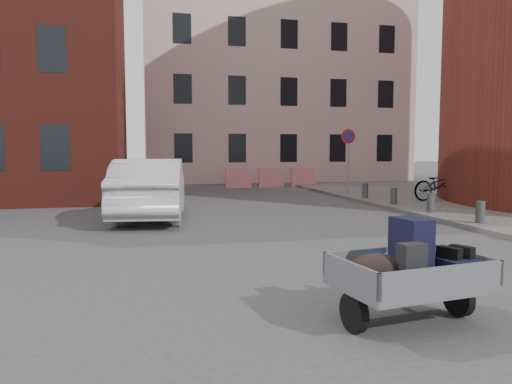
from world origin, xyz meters
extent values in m
plane|color=#38383A|center=(0.00, 0.00, 0.00)|extent=(120.00, 120.00, 0.00)
cube|color=#BE9C92|center=(6.00, 22.00, 7.00)|extent=(16.00, 8.00, 14.00)
cylinder|color=gray|center=(6.00, 9.50, 1.42)|extent=(0.07, 0.07, 2.60)
cylinder|color=red|center=(6.00, 9.48, 2.47)|extent=(0.60, 0.03, 0.60)
cylinder|color=navy|center=(6.00, 9.46, 2.47)|extent=(0.44, 0.03, 0.44)
cylinder|color=#3A3A3D|center=(6.00, 1.20, 0.40)|extent=(0.22, 0.22, 0.55)
cylinder|color=#3A3A3D|center=(6.00, 3.40, 0.40)|extent=(0.22, 0.22, 0.55)
cylinder|color=#3A3A3D|center=(6.00, 5.60, 0.40)|extent=(0.22, 0.22, 0.55)
cylinder|color=#3A3A3D|center=(6.00, 7.80, 0.40)|extent=(0.22, 0.22, 0.55)
cube|color=red|center=(2.50, 15.00, 0.50)|extent=(1.30, 0.18, 1.00)
cube|color=red|center=(4.20, 15.00, 0.50)|extent=(1.30, 0.18, 1.00)
cube|color=red|center=(5.90, 15.00, 0.50)|extent=(1.30, 0.18, 1.00)
cylinder|color=black|center=(0.00, -4.72, 0.22)|extent=(0.17, 0.45, 0.44)
cylinder|color=black|center=(1.42, -4.50, 0.22)|extent=(0.17, 0.45, 0.44)
cube|color=slate|center=(0.71, -4.61, 0.46)|extent=(1.75, 1.33, 0.08)
cube|color=slate|center=(-0.06, -4.73, 0.64)|extent=(0.20, 1.09, 0.28)
cube|color=slate|center=(1.48, -4.50, 0.64)|extent=(0.20, 1.09, 0.28)
cube|color=slate|center=(0.63, -4.09, 0.64)|extent=(1.59, 0.28, 0.28)
cube|color=slate|center=(0.79, -5.14, 0.64)|extent=(1.59, 0.28, 0.28)
cube|color=slate|center=(0.57, -3.72, 0.40)|extent=(0.18, 0.70, 0.06)
cube|color=black|center=(0.75, -4.56, 0.85)|extent=(0.36, 0.49, 0.70)
cube|color=black|center=(1.22, -4.64, 0.62)|extent=(0.49, 0.65, 0.25)
ellipsoid|color=black|center=(0.22, -4.74, 0.68)|extent=(0.65, 0.45, 0.36)
cube|color=black|center=(0.57, -4.89, 0.74)|extent=(0.30, 0.22, 0.48)
ellipsoid|color=blue|center=(0.61, -4.27, 0.62)|extent=(0.40, 0.35, 0.24)
cube|color=black|center=(1.15, -4.70, 0.81)|extent=(0.21, 0.29, 0.13)
cube|color=black|center=(1.32, -4.67, 0.81)|extent=(0.21, 0.29, 0.13)
cube|color=navy|center=(-3.95, 8.78, 0.53)|extent=(2.81, 1.64, 1.07)
cube|color=navy|center=(-3.95, 8.78, 1.11)|extent=(2.91, 1.74, 0.09)
imported|color=#B6B8BE|center=(-1.99, 4.77, 0.85)|extent=(2.29, 5.29, 1.69)
imported|color=black|center=(8.20, 6.37, 0.69)|extent=(2.23, 1.00, 1.13)
camera|label=1|loc=(-2.19, -9.59, 1.98)|focal=35.00mm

